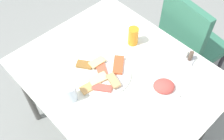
{
  "coord_description": "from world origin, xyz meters",
  "views": [
    {
      "loc": [
        0.67,
        -0.68,
        1.99
      ],
      "look_at": [
        -0.02,
        -0.03,
        0.77
      ],
      "focal_mm": 42.6,
      "sensor_mm": 36.0,
      "label": 1
    }
  ],
  "objects_px": {
    "salad_plate_greens": "(164,87)",
    "dining_chair": "(188,41)",
    "soda_can": "(133,36)",
    "drinking_glass": "(71,93)",
    "pide_platter": "(103,73)",
    "dining_table": "(118,80)",
    "condiment_caddy": "(188,57)"
  },
  "relations": [
    {
      "from": "dining_chair",
      "to": "salad_plate_greens",
      "type": "xyz_separation_m",
      "value": [
        0.22,
        -0.61,
        0.22
      ]
    },
    {
      "from": "dining_table",
      "to": "drinking_glass",
      "type": "xyz_separation_m",
      "value": [
        -0.05,
        -0.31,
        0.13
      ]
    },
    {
      "from": "pide_platter",
      "to": "salad_plate_greens",
      "type": "bearing_deg",
      "value": 30.35
    },
    {
      "from": "pide_platter",
      "to": "condiment_caddy",
      "type": "distance_m",
      "value": 0.53
    },
    {
      "from": "soda_can",
      "to": "condiment_caddy",
      "type": "height_order",
      "value": "soda_can"
    },
    {
      "from": "soda_can",
      "to": "condiment_caddy",
      "type": "distance_m",
      "value": 0.36
    },
    {
      "from": "dining_chair",
      "to": "salad_plate_greens",
      "type": "distance_m",
      "value": 0.68
    },
    {
      "from": "salad_plate_greens",
      "to": "drinking_glass",
      "type": "height_order",
      "value": "drinking_glass"
    },
    {
      "from": "soda_can",
      "to": "drinking_glass",
      "type": "relative_size",
      "value": 1.09
    },
    {
      "from": "pide_platter",
      "to": "condiment_caddy",
      "type": "height_order",
      "value": "condiment_caddy"
    },
    {
      "from": "pide_platter",
      "to": "salad_plate_greens",
      "type": "xyz_separation_m",
      "value": [
        0.31,
        0.18,
        0.01
      ]
    },
    {
      "from": "dining_chair",
      "to": "condiment_caddy",
      "type": "distance_m",
      "value": 0.44
    },
    {
      "from": "dining_table",
      "to": "salad_plate_greens",
      "type": "height_order",
      "value": "salad_plate_greens"
    },
    {
      "from": "salad_plate_greens",
      "to": "dining_chair",
      "type": "bearing_deg",
      "value": 110.08
    },
    {
      "from": "pide_platter",
      "to": "condiment_caddy",
      "type": "relative_size",
      "value": 3.22
    },
    {
      "from": "dining_chair",
      "to": "soda_can",
      "type": "distance_m",
      "value": 0.56
    },
    {
      "from": "condiment_caddy",
      "to": "pide_platter",
      "type": "bearing_deg",
      "value": -120.51
    },
    {
      "from": "salad_plate_greens",
      "to": "drinking_glass",
      "type": "relative_size",
      "value": 1.81
    },
    {
      "from": "dining_table",
      "to": "drinking_glass",
      "type": "distance_m",
      "value": 0.34
    },
    {
      "from": "dining_table",
      "to": "dining_chair",
      "type": "xyz_separation_m",
      "value": [
        0.04,
        0.71,
        -0.13
      ]
    },
    {
      "from": "salad_plate_greens",
      "to": "drinking_glass",
      "type": "xyz_separation_m",
      "value": [
        -0.31,
        -0.42,
        0.04
      ]
    },
    {
      "from": "salad_plate_greens",
      "to": "soda_can",
      "type": "xyz_separation_m",
      "value": [
        -0.37,
        0.13,
        0.04
      ]
    },
    {
      "from": "dining_table",
      "to": "dining_chair",
      "type": "bearing_deg",
      "value": 87.0
    },
    {
      "from": "dining_table",
      "to": "drinking_glass",
      "type": "relative_size",
      "value": 10.24
    },
    {
      "from": "salad_plate_greens",
      "to": "condiment_caddy",
      "type": "relative_size",
      "value": 1.83
    },
    {
      "from": "condiment_caddy",
      "to": "salad_plate_greens",
      "type": "bearing_deg",
      "value": -81.5
    },
    {
      "from": "pide_platter",
      "to": "drinking_glass",
      "type": "height_order",
      "value": "drinking_glass"
    },
    {
      "from": "dining_table",
      "to": "salad_plate_greens",
      "type": "distance_m",
      "value": 0.3
    },
    {
      "from": "dining_table",
      "to": "soda_can",
      "type": "distance_m",
      "value": 0.3
    },
    {
      "from": "condiment_caddy",
      "to": "soda_can",
      "type": "bearing_deg",
      "value": -156.2
    },
    {
      "from": "dining_chair",
      "to": "pide_platter",
      "type": "xyz_separation_m",
      "value": [
        -0.09,
        -0.79,
        0.21
      ]
    },
    {
      "from": "dining_table",
      "to": "salad_plate_greens",
      "type": "bearing_deg",
      "value": 22.37
    }
  ]
}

